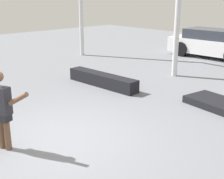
{
  "coord_description": "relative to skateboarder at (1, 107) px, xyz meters",
  "views": [
    {
      "loc": [
        5.25,
        -3.3,
        3.02
      ],
      "look_at": [
        -0.15,
        1.73,
        0.73
      ],
      "focal_mm": 50.0,
      "sensor_mm": 36.0,
      "label": 1
    }
  ],
  "objects": [
    {
      "name": "skateboarder",
      "position": [
        0.0,
        0.0,
        0.0
      ],
      "size": [
        1.36,
        0.56,
        1.61
      ],
      "rotation": [
        0.0,
        0.0,
        0.34
      ],
      "color": "brown",
      "rests_on": "ground_plane"
    },
    {
      "name": "grind_box",
      "position": [
        -2.03,
        4.38,
        -0.69
      ],
      "size": [
        2.88,
        0.63,
        0.41
      ],
      "primitive_type": "cube",
      "rotation": [
        0.0,
        0.0,
        0.06
      ],
      "color": "black",
      "rests_on": "ground_plane"
    },
    {
      "name": "ground_plane",
      "position": [
        0.39,
        1.0,
        -0.89
      ],
      "size": [
        36.0,
        36.0,
        0.0
      ],
      "primitive_type": "plane",
      "color": "slate"
    },
    {
      "name": "parked_car_white",
      "position": [
        -2.06,
        11.57,
        -0.22
      ],
      "size": [
        4.29,
        2.02,
        1.36
      ],
      "rotation": [
        0.0,
        0.0,
        0.06
      ],
      "color": "white",
      "rests_on": "ground_plane"
    }
  ]
}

